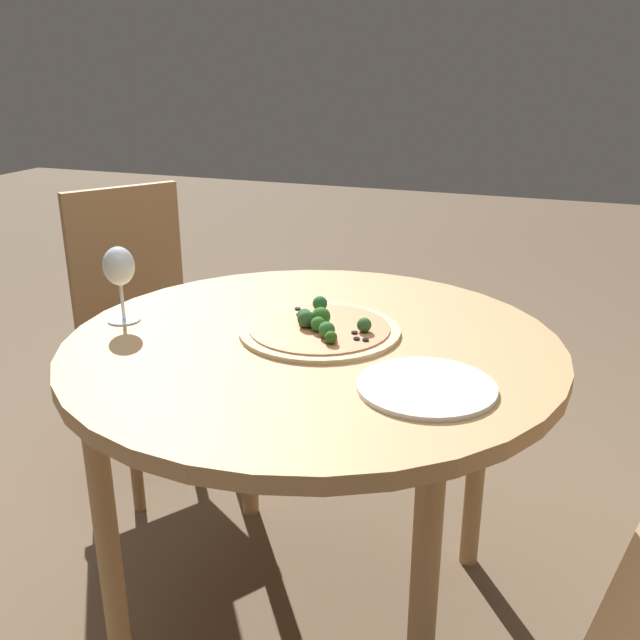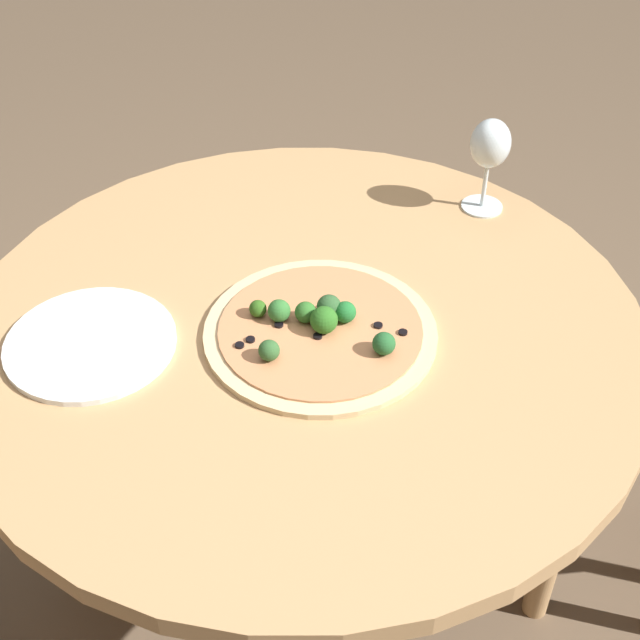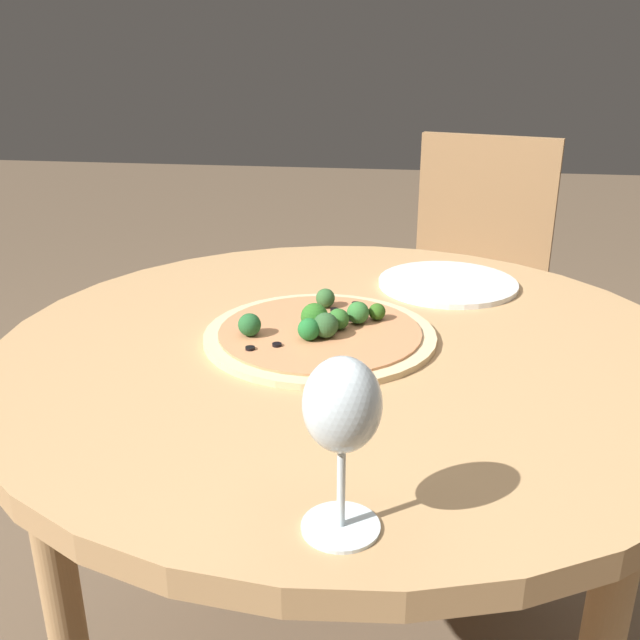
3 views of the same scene
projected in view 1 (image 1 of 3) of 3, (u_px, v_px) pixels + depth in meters
The scene contains 6 objects.
ground_plane at pixel (314, 613), 1.80m from camera, with size 12.00×12.00×0.00m, color brown.
dining_table at pixel (313, 370), 1.57m from camera, with size 1.08×1.08×0.74m.
chair_2 at pixel (146, 324), 2.32m from camera, with size 0.55×0.55×0.93m.
pizza at pixel (320, 328), 1.57m from camera, with size 0.36×0.36×0.06m.
wine_glass at pixel (119, 269), 1.61m from camera, with size 0.08×0.08×0.18m.
plate_near at pixel (426, 387), 1.31m from camera, with size 0.26×0.26×0.01m.
Camera 1 is at (-1.34, -0.51, 1.32)m, focal length 40.00 mm.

